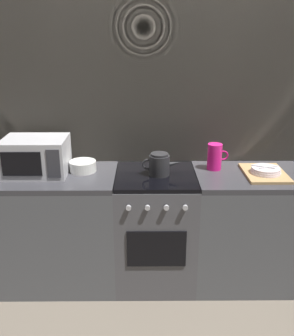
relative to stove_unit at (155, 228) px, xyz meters
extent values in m
plane|color=#6B6054|center=(0.00, 0.00, -0.45)|extent=(8.00, 8.00, 0.00)
cube|color=#A39989|center=(0.00, 0.33, 0.75)|extent=(3.60, 0.05, 2.40)
cube|color=beige|center=(0.00, 0.30, 0.75)|extent=(3.58, 0.01, 2.39)
cube|color=#515459|center=(-0.90, 0.00, -0.02)|extent=(1.20, 0.60, 0.86)
cube|color=#38383D|center=(-0.90, 0.00, 0.43)|extent=(1.20, 0.60, 0.04)
cube|color=#4C4C51|center=(0.00, 0.00, -0.01)|extent=(0.60, 0.60, 0.87)
cube|color=black|center=(0.00, 0.00, 0.44)|extent=(0.59, 0.59, 0.03)
cube|color=black|center=(0.00, -0.30, 0.00)|extent=(0.42, 0.01, 0.28)
cylinder|color=#B7B7BC|center=(-0.19, -0.32, 0.33)|extent=(0.04, 0.02, 0.04)
cylinder|color=#B7B7BC|center=(-0.06, -0.32, 0.33)|extent=(0.04, 0.02, 0.04)
cylinder|color=#B7B7BC|center=(0.06, -0.32, 0.33)|extent=(0.04, 0.02, 0.04)
cylinder|color=#B7B7BC|center=(0.19, -0.32, 0.33)|extent=(0.04, 0.02, 0.04)
cube|color=#515459|center=(0.90, 0.00, -0.02)|extent=(1.20, 0.60, 0.86)
cube|color=#38383D|center=(0.90, 0.00, 0.43)|extent=(1.20, 0.60, 0.04)
cube|color=#B2B2B7|center=(-0.88, 0.03, 0.59)|extent=(0.46, 0.34, 0.27)
cube|color=black|center=(-0.94, -0.15, 0.59)|extent=(0.28, 0.01, 0.17)
cube|color=#333338|center=(-0.72, -0.14, 0.59)|extent=(0.09, 0.01, 0.21)
cylinder|color=#262628|center=(0.03, -0.01, 0.53)|extent=(0.15, 0.15, 0.15)
cylinder|color=#262628|center=(0.03, -0.01, 0.61)|extent=(0.13, 0.13, 0.02)
cone|color=#262628|center=(0.14, -0.01, 0.54)|extent=(0.10, 0.04, 0.05)
torus|color=#262628|center=(-0.06, -0.01, 0.53)|extent=(0.08, 0.01, 0.08)
cylinder|color=silver|center=(-0.55, 0.07, 0.49)|extent=(0.20, 0.20, 0.08)
cylinder|color=#E5197A|center=(0.45, 0.11, 0.55)|extent=(0.11, 0.11, 0.20)
torus|color=#E5197A|center=(0.52, 0.11, 0.56)|extent=(0.08, 0.01, 0.08)
cube|color=tan|center=(0.81, -0.01, 0.46)|extent=(0.30, 0.40, 0.02)
cylinder|color=silver|center=(0.81, -0.03, 0.48)|extent=(0.22, 0.22, 0.01)
cylinder|color=silver|center=(0.81, -0.03, 0.49)|extent=(0.21, 0.21, 0.01)
cylinder|color=silver|center=(0.81, -0.03, 0.51)|extent=(0.21, 0.21, 0.01)
cylinder|color=silver|center=(0.83, -0.03, 0.52)|extent=(0.16, 0.07, 0.01)
cube|color=silver|center=(0.79, -0.02, 0.52)|extent=(0.16, 0.09, 0.00)
camera|label=1|loc=(-0.09, -2.69, 1.48)|focal=41.60mm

